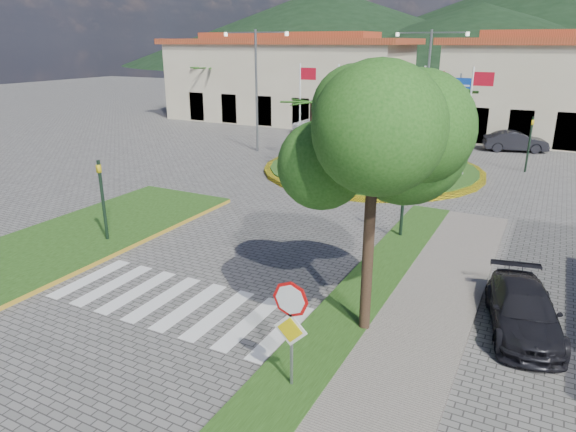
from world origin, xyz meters
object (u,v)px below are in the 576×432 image
at_px(white_van, 320,127).
at_px(car_dark_b, 515,141).
at_px(car_side_right, 524,310).
at_px(car_dark_a, 393,126).
at_px(deciduous_tree, 374,136).
at_px(roundabout_island, 372,169).
at_px(stop_sign, 291,319).

height_order(white_van, car_dark_b, car_dark_b).
bearing_deg(car_side_right, car_dark_a, 100.40).
bearing_deg(white_van, car_side_right, -144.42).
xyz_separation_m(deciduous_tree, car_dark_a, (-8.37, 30.95, -4.61)).
relative_size(white_van, car_dark_b, 1.08).
xyz_separation_m(roundabout_island, white_van, (-7.92, 10.27, 0.46)).
relative_size(stop_sign, car_side_right, 0.66).
bearing_deg(car_dark_a, car_side_right, -153.08).
bearing_deg(car_dark_b, car_dark_a, 52.49).
relative_size(deciduous_tree, car_side_right, 1.69).
xyz_separation_m(stop_sign, white_van, (-12.81, 30.31, -1.16)).
xyz_separation_m(white_van, car_side_right, (17.06, -25.27, -0.04)).
height_order(stop_sign, car_dark_a, stop_sign).
bearing_deg(car_side_right, stop_sign, -142.30).
distance_m(deciduous_tree, white_van, 30.73).
relative_size(stop_sign, deciduous_tree, 0.39).
distance_m(stop_sign, car_side_right, 6.70).
height_order(roundabout_island, stop_sign, roundabout_island).
bearing_deg(white_van, deciduous_tree, -152.25).
bearing_deg(roundabout_island, car_dark_a, 101.66).
bearing_deg(car_side_right, deciduous_tree, -163.42).
xyz_separation_m(stop_sign, car_dark_b, (2.00, 30.22, -1.10)).
relative_size(white_van, car_side_right, 1.12).
xyz_separation_m(deciduous_tree, car_side_right, (3.65, 2.00, -4.59)).
height_order(deciduous_tree, car_side_right, deciduous_tree).
bearing_deg(white_van, car_dark_a, -52.29).
relative_size(deciduous_tree, car_dark_b, 1.63).
bearing_deg(roundabout_island, car_side_right, -58.63).
distance_m(deciduous_tree, car_dark_b, 27.59).
distance_m(white_van, car_dark_b, 14.81).
bearing_deg(car_side_right, car_dark_b, 82.96).
bearing_deg(car_dark_a, stop_sign, -162.75).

